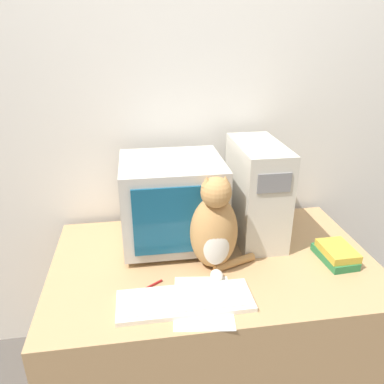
{
  "coord_description": "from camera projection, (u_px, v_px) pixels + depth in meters",
  "views": [
    {
      "loc": [
        -0.3,
        -0.93,
        1.67
      ],
      "look_at": [
        -0.08,
        0.49,
        1.04
      ],
      "focal_mm": 35.0,
      "sensor_mm": 36.0,
      "label": 1
    }
  ],
  "objects": [
    {
      "name": "wall_back",
      "position": [
        196.0,
        120.0,
        1.87
      ],
      "size": [
        7.0,
        0.05,
        2.5
      ],
      "color": "silver",
      "rests_on": "ground_plane"
    },
    {
      "name": "paper_sheet",
      "position": [
        203.0,
        302.0,
        1.38
      ],
      "size": [
        0.25,
        0.32,
        0.0
      ],
      "color": "white",
      "rests_on": "desk"
    },
    {
      "name": "book_stack",
      "position": [
        336.0,
        254.0,
        1.61
      ],
      "size": [
        0.13,
        0.21,
        0.07
      ],
      "color": "#28703D",
      "rests_on": "desk"
    },
    {
      "name": "computer_tower",
      "position": [
        256.0,
        191.0,
        1.74
      ],
      "size": [
        0.2,
        0.42,
        0.46
      ],
      "color": "beige",
      "rests_on": "desk"
    },
    {
      "name": "cat",
      "position": [
        215.0,
        229.0,
        1.51
      ],
      "size": [
        0.29,
        0.24,
        0.42
      ],
      "rotation": [
        0.0,
        0.0,
        -0.05
      ],
      "color": "#B7844C",
      "rests_on": "desk"
    },
    {
      "name": "pen",
      "position": [
        148.0,
        287.0,
        1.45
      ],
      "size": [
        0.11,
        0.08,
        0.01
      ],
      "color": "maroon",
      "rests_on": "desk"
    },
    {
      "name": "desk",
      "position": [
        212.0,
        325.0,
        1.78
      ],
      "size": [
        1.39,
        0.84,
        0.75
      ],
      "color": "tan",
      "rests_on": "ground_plane"
    },
    {
      "name": "keyboard",
      "position": [
        185.0,
        301.0,
        1.37
      ],
      "size": [
        0.5,
        0.17,
        0.02
      ],
      "color": "silver",
      "rests_on": "desk"
    },
    {
      "name": "crt_monitor",
      "position": [
        172.0,
        202.0,
        1.68
      ],
      "size": [
        0.45,
        0.4,
        0.4
      ],
      "color": "#BCB7AD",
      "rests_on": "desk"
    }
  ]
}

